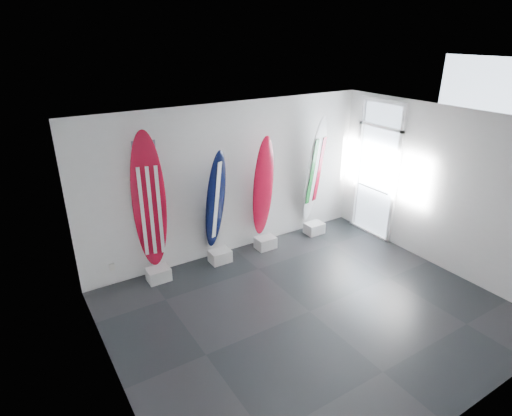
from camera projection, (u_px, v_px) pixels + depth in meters
floor at (310, 311)px, 6.78m from camera, size 6.00×6.00×0.00m
ceiling at (321, 126)px, 5.61m from camera, size 6.00×6.00×0.00m
wall_back at (232, 180)px, 8.14m from camera, size 6.00×0.00×6.00m
wall_front at (473, 318)px, 4.25m from camera, size 6.00×0.00×6.00m
wall_left at (107, 289)px, 4.72m from camera, size 0.00×5.00×5.00m
wall_right at (442, 190)px, 7.67m from camera, size 0.00×5.00×5.00m
display_block_usa at (159, 274)px, 7.58m from camera, size 0.40×0.30×0.24m
surfboard_usa at (149, 202)px, 7.12m from camera, size 0.59×0.30×2.51m
display_block_navy at (220, 256)px, 8.20m from camera, size 0.40×0.30×0.24m
surfboard_navy at (216, 201)px, 7.83m from camera, size 0.55×0.52×2.03m
display_block_swiss at (265, 243)px, 8.72m from camera, size 0.40×0.30×0.24m
surfboard_swiss at (263, 188)px, 8.33m from camera, size 0.50×0.32×2.14m
display_block_italy at (314, 228)px, 9.36m from camera, size 0.40×0.30×0.24m
surfboard_italy at (315, 171)px, 8.92m from camera, size 0.63×0.52×2.39m
wall_outlet at (112, 267)px, 7.37m from camera, size 0.09×0.02×0.13m
glass_door at (377, 172)px, 8.89m from camera, size 0.12×1.16×2.85m
balcony at (412, 200)px, 9.90m from camera, size 2.80×2.20×1.20m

